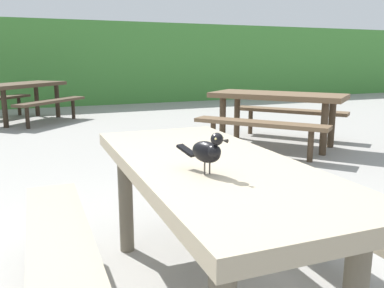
{
  "coord_description": "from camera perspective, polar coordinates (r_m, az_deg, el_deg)",
  "views": [
    {
      "loc": [
        -0.58,
        -1.48,
        1.22
      ],
      "look_at": [
        0.12,
        0.16,
        0.84
      ],
      "focal_mm": 38.16,
      "sensor_mm": 36.0,
      "label": 1
    }
  ],
  "objects": [
    {
      "name": "picnic_table_foreground",
      "position": [
        2.0,
        2.47,
        -7.41
      ],
      "size": [
        1.73,
        1.82,
        0.74
      ],
      "color": "gray",
      "rests_on": "ground"
    },
    {
      "name": "bird_grackle",
      "position": [
        1.68,
        2.25,
        -0.93
      ],
      "size": [
        0.13,
        0.28,
        0.18
      ],
      "color": "black",
      "rests_on": "picnic_table_foreground"
    },
    {
      "name": "hedge_wall",
      "position": [
        11.4,
        -20.49,
        10.49
      ],
      "size": [
        28.0,
        1.3,
        2.14
      ],
      "primitive_type": "cube",
      "color": "#428438",
      "rests_on": "ground"
    },
    {
      "name": "picnic_table_mid_right",
      "position": [
        8.59,
        -22.76,
        6.62
      ],
      "size": [
        2.4,
        2.4,
        0.74
      ],
      "color": "#473828",
      "rests_on": "ground"
    },
    {
      "name": "picnic_table_far_centre",
      "position": [
        5.8,
        11.78,
        5.16
      ],
      "size": [
        2.38,
        2.38,
        0.74
      ],
      "color": "brown",
      "rests_on": "ground"
    }
  ]
}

